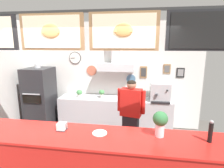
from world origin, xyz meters
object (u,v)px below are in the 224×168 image
(pizza_oven, at_px, (40,100))
(basil_vase, at_px, (160,122))
(shop_worker, at_px, (131,115))
(espresso_machine, at_px, (160,92))
(napkin_holder, at_px, (62,127))
(potted_thyme, at_px, (136,93))
(pepper_grinder, at_px, (211,131))
(potted_oregano, at_px, (79,93))
(condiment_plate, at_px, (100,133))
(potted_rosemary, at_px, (102,93))

(pizza_oven, bearing_deg, basil_vase, -33.36)
(pizza_oven, distance_m, shop_worker, 2.49)
(pizza_oven, xyz_separation_m, shop_worker, (2.39, -0.71, 0.00))
(espresso_machine, bearing_deg, napkin_holder, -127.06)
(potted_thyme, distance_m, pepper_grinder, 2.42)
(potted_oregano, distance_m, potted_thyme, 1.50)
(potted_thyme, bearing_deg, espresso_machine, 0.36)
(napkin_holder, distance_m, condiment_plate, 0.58)
(shop_worker, height_order, espresso_machine, shop_worker)
(potted_rosemary, bearing_deg, shop_worker, -51.30)
(potted_oregano, bearing_deg, shop_worker, -35.40)
(potted_oregano, height_order, condiment_plate, potted_oregano)
(pepper_grinder, bearing_deg, espresso_machine, 100.52)
(pizza_oven, bearing_deg, espresso_machine, 5.10)
(shop_worker, bearing_deg, espresso_machine, -111.72)
(espresso_machine, distance_m, potted_rosemary, 1.48)
(pizza_oven, bearing_deg, potted_rosemary, 10.87)
(potted_oregano, height_order, potted_thyme, potted_thyme)
(shop_worker, xyz_separation_m, espresso_machine, (0.66, 0.99, 0.26))
(espresso_machine, distance_m, basil_vase, 2.15)
(espresso_machine, relative_size, pepper_grinder, 1.58)
(shop_worker, height_order, pepper_grinder, shop_worker)
(espresso_machine, bearing_deg, shop_worker, -123.95)
(napkin_holder, bearing_deg, basil_vase, 0.74)
(espresso_machine, distance_m, potted_oregano, 2.09)
(pizza_oven, relative_size, espresso_machine, 3.71)
(napkin_holder, bearing_deg, shop_worker, 50.49)
(shop_worker, distance_m, espresso_machine, 1.22)
(potted_oregano, relative_size, pepper_grinder, 0.65)
(espresso_machine, height_order, potted_oregano, espresso_machine)
(pizza_oven, distance_m, espresso_machine, 3.07)
(shop_worker, distance_m, condiment_plate, 1.27)
(shop_worker, distance_m, potted_oregano, 1.75)
(shop_worker, relative_size, basil_vase, 4.41)
(espresso_machine, bearing_deg, potted_oregano, 179.38)
(pizza_oven, distance_m, pepper_grinder, 3.98)
(shop_worker, relative_size, pepper_grinder, 5.18)
(potted_oregano, xyz_separation_m, condiment_plate, (1.04, -2.21, 0.03))
(potted_oregano, bearing_deg, pepper_grinder, -41.74)
(potted_rosemary, height_order, pepper_grinder, pepper_grinder)
(potted_rosemary, bearing_deg, napkin_holder, -93.91)
(shop_worker, xyz_separation_m, pepper_grinder, (1.07, -1.22, 0.33))
(napkin_holder, height_order, pepper_grinder, pepper_grinder)
(potted_rosemary, bearing_deg, espresso_machine, -1.14)
(potted_oregano, bearing_deg, potted_rosemary, 0.68)
(pepper_grinder, bearing_deg, pizza_oven, 150.83)
(espresso_machine, xyz_separation_m, pepper_grinder, (0.41, -2.20, 0.07))
(potted_rosemary, bearing_deg, pepper_grinder, -49.78)
(pizza_oven, distance_m, napkin_holder, 2.37)
(basil_vase, bearing_deg, condiment_plate, -176.81)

